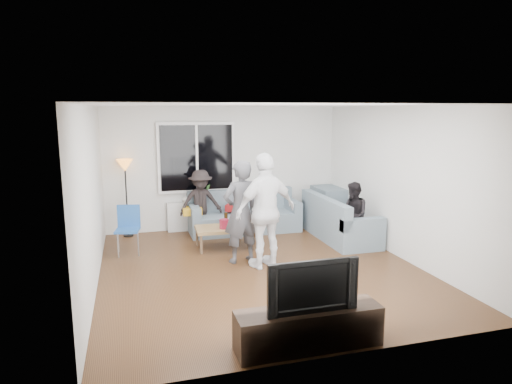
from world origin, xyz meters
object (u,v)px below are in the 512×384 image
object	(u,v)px
side_chair	(128,231)
spectator_back	(201,202)
tv_console	(309,328)
player_right	(266,211)
sofa_right_section	(340,218)
floor_lamp	(127,199)
sofa_back_section	(244,212)
player_left	(241,212)
television	(310,284)
coffee_table	(226,237)
spectator_right	(353,215)

from	to	relation	value
side_chair	spectator_back	xyz separation A→B (m)	(1.46, 0.95, 0.24)
side_chair	spectator_back	world-z (taller)	spectator_back
tv_console	player_right	bearing A→B (deg)	83.27
sofa_right_section	floor_lamp	world-z (taller)	floor_lamp
sofa_back_section	tv_console	xyz separation A→B (m)	(-0.51, -4.77, -0.20)
tv_console	player_left	bearing A→B (deg)	90.61
television	player_right	bearing A→B (deg)	83.27
sofa_back_section	side_chair	xyz separation A→B (m)	(-2.37, -0.92, 0.01)
sofa_right_section	spectator_back	size ratio (longest dim) A/B	1.49
television	sofa_right_section	bearing A→B (deg)	59.43
sofa_back_section	coffee_table	distance (m)	1.22
sofa_right_section	spectator_right	xyz separation A→B (m)	(0.00, -0.54, 0.18)
tv_console	sofa_back_section	bearing A→B (deg)	83.94
side_chair	player_right	bearing A→B (deg)	-20.11
tv_console	spectator_right	bearing A→B (deg)	55.41
player_left	spectator_right	xyz separation A→B (m)	(2.24, 0.29, -0.26)
player_left	player_right	distance (m)	0.48
spectator_back	sofa_right_section	bearing A→B (deg)	-25.79
floor_lamp	player_right	distance (m)	3.30
coffee_table	floor_lamp	size ratio (longest dim) A/B	0.71
spectator_right	sofa_right_section	bearing A→B (deg)	-177.71
player_left	television	world-z (taller)	player_left
sofa_back_section	tv_console	distance (m)	4.80
sofa_right_section	floor_lamp	distance (m)	4.29
coffee_table	floor_lamp	bearing A→B (deg)	143.15
coffee_table	floor_lamp	xyz separation A→B (m)	(-1.75, 1.31, 0.58)
floor_lamp	player_left	size ratio (longest dim) A/B	0.90
player_right	floor_lamp	bearing A→B (deg)	-65.85
floor_lamp	television	distance (m)	5.38
spectator_right	player_left	bearing A→B (deg)	-80.30
side_chair	player_left	xyz separation A→B (m)	(1.83, -0.94, 0.43)
player_left	spectator_right	bearing A→B (deg)	172.68
spectator_right	side_chair	bearing A→B (deg)	-96.73
spectator_back	television	distance (m)	4.82
sofa_back_section	spectator_right	distance (m)	2.32
player_right	television	xyz separation A→B (m)	(-0.30, -2.57, -0.21)
coffee_table	player_left	xyz separation A→B (m)	(0.08, -0.83, 0.66)
spectator_back	tv_console	world-z (taller)	spectator_back
player_left	coffee_table	bearing A→B (deg)	-99.05
sofa_back_section	spectator_back	distance (m)	0.94
coffee_table	tv_console	world-z (taller)	tv_console
player_right	television	distance (m)	2.59
player_right	spectator_right	distance (m)	2.03
coffee_table	sofa_right_section	bearing A→B (deg)	-0.05
coffee_table	player_left	size ratio (longest dim) A/B	0.64
player_right	tv_console	bearing A→B (deg)	66.32
television	side_chair	bearing A→B (deg)	115.81
side_chair	player_left	world-z (taller)	player_left
coffee_table	tv_console	distance (m)	3.74
side_chair	coffee_table	bearing A→B (deg)	6.95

